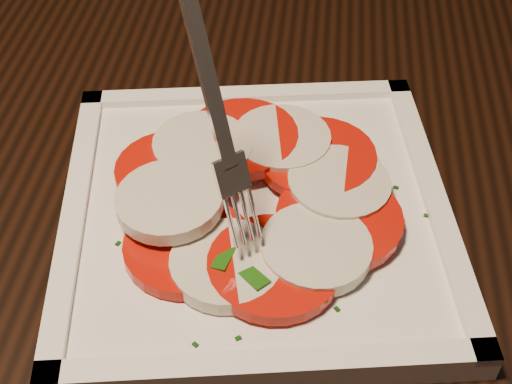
{
  "coord_description": "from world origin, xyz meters",
  "views": [
    {
      "loc": [
        0.08,
        -0.4,
        1.11
      ],
      "look_at": [
        0.05,
        -0.07,
        0.78
      ],
      "focal_mm": 50.0,
      "sensor_mm": 36.0,
      "label": 1
    }
  ],
  "objects": [
    {
      "name": "fork",
      "position": [
        0.02,
        -0.09,
        0.87
      ],
      "size": [
        0.07,
        0.07,
        0.17
      ],
      "primitive_type": null,
      "rotation": [
        0.0,
        0.0,
        0.69
      ],
      "color": "white",
      "rests_on": "caprese_salad"
    },
    {
      "name": "chair",
      "position": [
        -0.02,
        0.51,
        0.53
      ],
      "size": [
        0.55,
        0.55,
        0.93
      ],
      "rotation": [
        0.0,
        0.0,
        0.41
      ],
      "color": "black",
      "rests_on": "ground"
    },
    {
      "name": "caprese_salad",
      "position": [
        0.05,
        -0.07,
        0.78
      ],
      "size": [
        0.21,
        0.21,
        0.03
      ],
      "color": "red",
      "rests_on": "plate"
    },
    {
      "name": "plate",
      "position": [
        0.05,
        -0.07,
        0.76
      ],
      "size": [
        0.29,
        0.29,
        0.01
      ],
      "primitive_type": "cube",
      "rotation": [
        0.0,
        0.0,
        0.16
      ],
      "color": "white",
      "rests_on": "table"
    }
  ]
}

